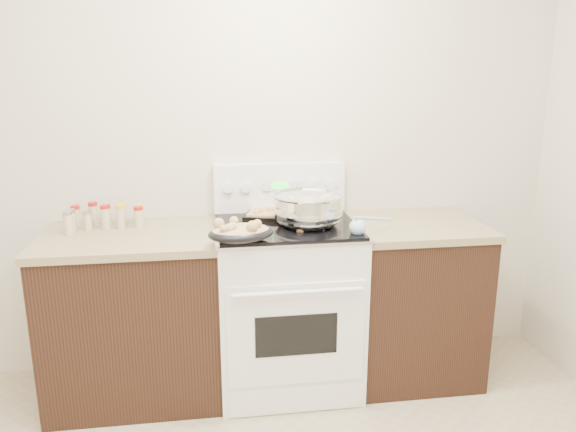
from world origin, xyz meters
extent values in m
cube|color=beige|center=(0.00, 1.77, 1.35)|extent=(4.00, 0.05, 2.70)
cube|color=black|center=(-0.48, 1.43, 0.44)|extent=(0.90, 0.64, 0.88)
cube|color=brown|center=(-0.48, 1.43, 0.90)|extent=(0.93, 0.67, 0.04)
cube|color=black|center=(1.08, 1.43, 0.44)|extent=(0.70, 0.64, 0.88)
cube|color=brown|center=(1.08, 1.43, 0.90)|extent=(0.73, 0.67, 0.04)
cube|color=white|center=(0.35, 1.42, 0.46)|extent=(0.76, 0.66, 0.92)
cube|color=white|center=(0.35, 1.08, 0.45)|extent=(0.70, 0.01, 0.55)
cube|color=black|center=(0.35, 1.08, 0.46)|extent=(0.42, 0.01, 0.22)
cylinder|color=white|center=(0.35, 1.04, 0.70)|extent=(0.65, 0.02, 0.02)
cube|color=white|center=(0.35, 1.09, 0.08)|extent=(0.70, 0.01, 0.14)
cube|color=silver|center=(0.35, 1.42, 0.93)|extent=(0.78, 0.68, 0.01)
cube|color=black|center=(0.35, 1.42, 0.94)|extent=(0.74, 0.64, 0.01)
cube|color=white|center=(0.35, 1.72, 1.08)|extent=(0.76, 0.07, 0.28)
cylinder|color=white|center=(0.05, 1.67, 1.10)|extent=(0.06, 0.02, 0.06)
cylinder|color=white|center=(0.15, 1.67, 1.10)|extent=(0.06, 0.02, 0.06)
cylinder|color=white|center=(0.55, 1.67, 1.10)|extent=(0.06, 0.02, 0.06)
cylinder|color=white|center=(0.65, 1.67, 1.10)|extent=(0.06, 0.02, 0.06)
cube|color=#19E533|center=(0.35, 1.67, 1.10)|extent=(0.09, 0.00, 0.04)
cube|color=silver|center=(0.27, 1.67, 1.10)|extent=(0.05, 0.00, 0.05)
cube|color=silver|center=(0.43, 1.67, 1.10)|extent=(0.05, 0.00, 0.05)
ellipsoid|color=silver|center=(0.46, 1.38, 1.02)|extent=(0.47, 0.47, 0.22)
cylinder|color=silver|center=(0.46, 1.38, 0.95)|extent=(0.20, 0.20, 0.01)
torus|color=silver|center=(0.46, 1.38, 1.11)|extent=(0.38, 0.38, 0.02)
cylinder|color=silver|center=(0.46, 1.38, 1.04)|extent=(0.36, 0.36, 0.12)
cylinder|color=brown|center=(0.46, 1.38, 1.10)|extent=(0.33, 0.33, 0.00)
cube|color=beige|center=(0.54, 1.45, 1.10)|extent=(0.03, 0.03, 0.02)
cube|color=beige|center=(0.42, 1.43, 1.10)|extent=(0.03, 0.03, 0.02)
cube|color=beige|center=(0.52, 1.47, 1.10)|extent=(0.03, 0.03, 0.02)
cube|color=beige|center=(0.44, 1.45, 1.10)|extent=(0.04, 0.04, 0.03)
cube|color=beige|center=(0.49, 1.44, 1.10)|extent=(0.03, 0.03, 0.02)
cube|color=beige|center=(0.44, 1.30, 1.10)|extent=(0.04, 0.04, 0.03)
cube|color=beige|center=(0.48, 1.34, 1.10)|extent=(0.04, 0.04, 0.02)
cube|color=beige|center=(0.57, 1.48, 1.10)|extent=(0.03, 0.03, 0.02)
cube|color=beige|center=(0.52, 1.30, 1.10)|extent=(0.03, 0.03, 0.02)
cube|color=beige|center=(0.36, 1.32, 1.10)|extent=(0.04, 0.04, 0.03)
cube|color=beige|center=(0.56, 1.35, 1.10)|extent=(0.03, 0.03, 0.03)
cube|color=beige|center=(0.52, 1.33, 1.10)|extent=(0.04, 0.04, 0.03)
cube|color=beige|center=(0.54, 1.32, 1.10)|extent=(0.04, 0.04, 0.03)
ellipsoid|color=black|center=(0.09, 1.14, 0.98)|extent=(0.35, 0.27, 0.08)
ellipsoid|color=tan|center=(0.09, 1.14, 1.00)|extent=(0.31, 0.24, 0.06)
sphere|color=tan|center=(0.03, 1.09, 1.03)|extent=(0.04, 0.04, 0.04)
sphere|color=tan|center=(0.06, 1.20, 1.03)|extent=(0.04, 0.04, 0.04)
sphere|color=tan|center=(0.14, 1.08, 1.03)|extent=(0.05, 0.05, 0.05)
sphere|color=tan|center=(0.00, 1.08, 1.03)|extent=(0.04, 0.04, 0.04)
sphere|color=tan|center=(0.04, 1.10, 1.03)|extent=(0.04, 0.04, 0.04)
sphere|color=tan|center=(0.17, 1.12, 1.03)|extent=(0.04, 0.04, 0.04)
sphere|color=tan|center=(0.14, 1.08, 1.03)|extent=(0.05, 0.05, 0.05)
sphere|color=tan|center=(-0.02, 1.16, 1.03)|extent=(0.05, 0.05, 0.05)
cube|color=black|center=(0.32, 1.57, 0.95)|extent=(0.41, 0.34, 0.02)
cube|color=tan|center=(0.32, 1.57, 0.97)|extent=(0.37, 0.30, 0.02)
sphere|color=tan|center=(0.39, 1.56, 0.98)|extent=(0.03, 0.03, 0.03)
sphere|color=tan|center=(0.21, 1.58, 0.98)|extent=(0.04, 0.04, 0.04)
sphere|color=tan|center=(0.37, 1.52, 0.98)|extent=(0.03, 0.03, 0.03)
sphere|color=tan|center=(0.37, 1.49, 0.98)|extent=(0.03, 0.03, 0.03)
sphere|color=tan|center=(0.38, 1.50, 0.98)|extent=(0.04, 0.04, 0.04)
sphere|color=tan|center=(0.28, 1.60, 0.98)|extent=(0.05, 0.05, 0.05)
sphere|color=tan|center=(0.20, 1.55, 0.98)|extent=(0.04, 0.04, 0.04)
sphere|color=tan|center=(0.40, 1.56, 0.98)|extent=(0.04, 0.04, 0.04)
sphere|color=tan|center=(0.44, 1.63, 0.98)|extent=(0.03, 0.03, 0.03)
sphere|color=tan|center=(0.33, 1.53, 0.98)|extent=(0.03, 0.03, 0.03)
cylinder|color=tan|center=(0.46, 1.36, 0.95)|extent=(0.14, 0.21, 0.01)
sphere|color=tan|center=(0.40, 1.26, 0.96)|extent=(0.04, 0.04, 0.04)
sphere|color=#94C2DD|center=(0.68, 1.19, 0.98)|extent=(0.09, 0.09, 0.09)
cylinder|color=#94C2DD|center=(0.77, 1.24, 1.00)|extent=(0.25, 0.16, 0.07)
cylinder|color=#BFB28C|center=(-0.78, 1.64, 0.97)|extent=(0.05, 0.05, 0.09)
cylinder|color=#B21414|center=(-0.78, 1.64, 1.02)|extent=(0.05, 0.05, 0.02)
cylinder|color=#BFB28C|center=(-0.69, 1.63, 0.98)|extent=(0.05, 0.05, 0.11)
cylinder|color=#B21414|center=(-0.69, 1.63, 1.04)|extent=(0.05, 0.05, 0.02)
cylinder|color=#BFB28C|center=(-0.62, 1.63, 0.97)|extent=(0.04, 0.04, 0.09)
cylinder|color=#B21414|center=(-0.62, 1.63, 1.02)|extent=(0.04, 0.04, 0.02)
cylinder|color=#BFB28C|center=(-0.53, 1.62, 0.97)|extent=(0.04, 0.04, 0.10)
cylinder|color=gold|center=(-0.53, 1.62, 1.03)|extent=(0.05, 0.05, 0.02)
cylinder|color=#BFB28C|center=(-0.44, 1.63, 0.96)|extent=(0.05, 0.05, 0.09)
cylinder|color=gold|center=(-0.44, 1.63, 1.02)|extent=(0.05, 0.05, 0.02)
cylinder|color=#BFB28C|center=(-0.78, 1.54, 0.97)|extent=(0.04, 0.04, 0.10)
cylinder|color=#B2B2B7|center=(-0.78, 1.54, 1.03)|extent=(0.04, 0.04, 0.02)
cylinder|color=#BFB28C|center=(-0.70, 1.54, 0.96)|extent=(0.04, 0.04, 0.09)
cylinder|color=#B2B2B7|center=(-0.70, 1.54, 1.02)|extent=(0.04, 0.04, 0.02)
cylinder|color=#BFB28C|center=(-0.61, 1.54, 0.98)|extent=(0.04, 0.04, 0.11)
cylinder|color=#B21414|center=(-0.61, 1.54, 1.04)|extent=(0.05, 0.05, 0.02)
cylinder|color=#BFB28C|center=(-0.53, 1.54, 0.98)|extent=(0.04, 0.04, 0.11)
cylinder|color=gold|center=(-0.53, 1.54, 1.04)|extent=(0.04, 0.04, 0.02)
cylinder|color=#BFB28C|center=(-0.44, 1.55, 0.97)|extent=(0.05, 0.05, 0.10)
cylinder|color=#B21414|center=(-0.44, 1.55, 1.03)|extent=(0.05, 0.05, 0.02)
cylinder|color=#BFB28C|center=(-0.78, 1.46, 0.97)|extent=(0.04, 0.04, 0.11)
cylinder|color=#B2B2B7|center=(-0.78, 1.46, 1.04)|extent=(0.05, 0.05, 0.02)
camera|label=1|loc=(-0.07, -1.46, 1.76)|focal=35.00mm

